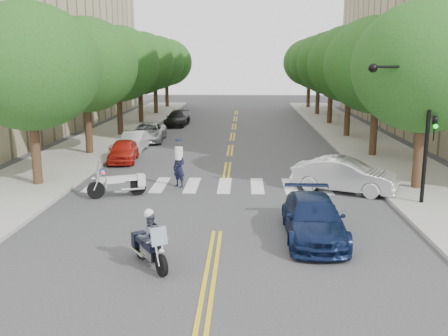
# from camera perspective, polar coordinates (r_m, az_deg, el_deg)

# --- Properties ---
(ground) EXTENTS (140.00, 140.00, 0.00)m
(ground) POSITION_cam_1_polar(r_m,az_deg,el_deg) (17.53, -0.78, -7.28)
(ground) COLOR #38383A
(ground) RESTS_ON ground
(sidewalk_left) EXTENTS (5.00, 60.00, 0.15)m
(sidewalk_left) POSITION_cam_1_polar(r_m,az_deg,el_deg) (40.29, -12.68, 3.70)
(sidewalk_left) COLOR #9E9991
(sidewalk_left) RESTS_ON ground
(sidewalk_right) EXTENTS (5.00, 60.00, 0.15)m
(sidewalk_right) POSITION_cam_1_polar(r_m,az_deg,el_deg) (39.86, 14.79, 3.50)
(sidewalk_right) COLOR #9E9991
(sidewalk_right) RESTS_ON ground
(tree_l_0) EXTENTS (6.40, 6.40, 8.45)m
(tree_l_0) POSITION_cam_1_polar(r_m,az_deg,el_deg) (24.50, -21.40, 10.72)
(tree_l_0) COLOR #382316
(tree_l_0) RESTS_ON ground
(tree_l_1) EXTENTS (6.40, 6.40, 8.45)m
(tree_l_1) POSITION_cam_1_polar(r_m,az_deg,el_deg) (32.00, -15.63, 11.27)
(tree_l_1) COLOR #382316
(tree_l_1) RESTS_ON ground
(tree_l_2) EXTENTS (6.40, 6.40, 8.45)m
(tree_l_2) POSITION_cam_1_polar(r_m,az_deg,el_deg) (39.70, -12.06, 11.55)
(tree_l_2) COLOR #382316
(tree_l_2) RESTS_ON ground
(tree_l_3) EXTENTS (6.40, 6.40, 8.45)m
(tree_l_3) POSITION_cam_1_polar(r_m,az_deg,el_deg) (47.50, -9.66, 11.71)
(tree_l_3) COLOR #382316
(tree_l_3) RESTS_ON ground
(tree_l_4) EXTENTS (6.40, 6.40, 8.45)m
(tree_l_4) POSITION_cam_1_polar(r_m,az_deg,el_deg) (55.35, -7.93, 11.82)
(tree_l_4) COLOR #382316
(tree_l_4) RESTS_ON ground
(tree_l_5) EXTENTS (6.40, 6.40, 8.45)m
(tree_l_5) POSITION_cam_1_polar(r_m,az_deg,el_deg) (63.24, -6.63, 11.89)
(tree_l_5) COLOR #382316
(tree_l_5) RESTS_ON ground
(tree_r_0) EXTENTS (6.40, 6.40, 8.45)m
(tree_r_0) POSITION_cam_1_polar(r_m,az_deg,el_deg) (23.84, 22.06, 10.65)
(tree_r_0) COLOR #382316
(tree_r_0) RESTS_ON ground
(tree_r_1) EXTENTS (6.40, 6.40, 8.45)m
(tree_r_1) POSITION_cam_1_polar(r_m,az_deg,el_deg) (31.50, 17.18, 11.17)
(tree_r_1) COLOR #382316
(tree_r_1) RESTS_ON ground
(tree_r_2) EXTENTS (6.40, 6.40, 8.45)m
(tree_r_2) POSITION_cam_1_polar(r_m,az_deg,el_deg) (39.29, 14.21, 11.44)
(tree_r_2) COLOR #382316
(tree_r_2) RESTS_ON ground
(tree_r_3) EXTENTS (6.40, 6.40, 8.45)m
(tree_r_3) POSITION_cam_1_polar(r_m,az_deg,el_deg) (47.16, 12.23, 11.61)
(tree_r_3) COLOR #382316
(tree_r_3) RESTS_ON ground
(tree_r_4) EXTENTS (6.40, 6.40, 8.45)m
(tree_r_4) POSITION_cam_1_polar(r_m,az_deg,el_deg) (55.06, 10.81, 11.72)
(tree_r_4) COLOR #382316
(tree_r_4) RESTS_ON ground
(tree_r_5) EXTENTS (6.40, 6.40, 8.45)m
(tree_r_5) POSITION_cam_1_polar(r_m,az_deg,el_deg) (62.99, 9.75, 11.80)
(tree_r_5) COLOR #382316
(tree_r_5) RESTS_ON ground
(traffic_signal_pole) EXTENTS (2.82, 0.42, 6.00)m
(traffic_signal_pole) POSITION_cam_1_polar(r_m,az_deg,el_deg) (21.22, 21.14, 5.65)
(traffic_signal_pole) COLOR black
(traffic_signal_pole) RESTS_ON ground
(motorcycle_police) EXTENTS (1.38, 1.90, 1.73)m
(motorcycle_police) POSITION_cam_1_polar(r_m,az_deg,el_deg) (14.67, -8.56, -8.18)
(motorcycle_police) COLOR black
(motorcycle_police) RESTS_ON ground
(motorcycle_parked) EXTENTS (2.43, 1.27, 1.64)m
(motorcycle_parked) POSITION_cam_1_polar(r_m,az_deg,el_deg) (22.23, -11.58, -1.76)
(motorcycle_parked) COLOR black
(motorcycle_parked) RESTS_ON ground
(officer_standing) EXTENTS (0.80, 0.74, 1.83)m
(officer_standing) POSITION_cam_1_polar(r_m,az_deg,el_deg) (23.42, -5.15, 0.02)
(officer_standing) COLOR black
(officer_standing) RESTS_ON ground
(convertible) EXTENTS (4.91, 3.35, 1.53)m
(convertible) POSITION_cam_1_polar(r_m,az_deg,el_deg) (23.16, 13.59, -0.80)
(convertible) COLOR silver
(convertible) RESTS_ON ground
(sedan_blue) EXTENTS (1.94, 4.73, 1.37)m
(sedan_blue) POSITION_cam_1_polar(r_m,az_deg,el_deg) (16.97, 10.19, -5.70)
(sedan_blue) COLOR #0F1B3F
(sedan_blue) RESTS_ON ground
(parked_car_a) EXTENTS (1.92, 3.94, 1.30)m
(parked_car_a) POSITION_cam_1_polar(r_m,az_deg,el_deg) (29.83, -11.44, 1.95)
(parked_car_a) COLOR red
(parked_car_a) RESTS_ON ground
(parked_car_b) EXTENTS (1.40, 3.93, 1.29)m
(parked_car_b) POSITION_cam_1_polar(r_m,az_deg,el_deg) (33.11, -10.28, 2.99)
(parked_car_b) COLOR silver
(parked_car_b) RESTS_ON ground
(parked_car_c) EXTENTS (2.48, 4.95, 1.35)m
(parked_car_c) POSITION_cam_1_polar(r_m,az_deg,el_deg) (37.04, -8.63, 4.06)
(parked_car_c) COLOR #B7B9BF
(parked_car_c) RESTS_ON ground
(parked_car_d) EXTENTS (2.07, 4.56, 1.29)m
(parked_car_d) POSITION_cam_1_polar(r_m,az_deg,el_deg) (45.70, -5.38, 5.65)
(parked_car_d) COLOR black
(parked_car_d) RESTS_ON ground
(parked_car_e) EXTENTS (1.68, 3.75, 1.25)m
(parked_car_e) POSITION_cam_1_polar(r_m,az_deg,el_deg) (48.36, -4.96, 5.99)
(parked_car_e) COLOR gray
(parked_car_e) RESTS_ON ground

